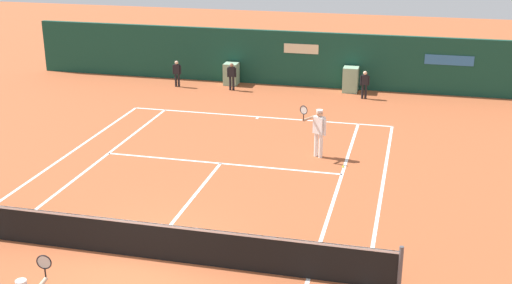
# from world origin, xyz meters

# --- Properties ---
(ground_plane) EXTENTS (80.00, 80.00, 0.01)m
(ground_plane) POSITION_xyz_m (-0.00, 0.58, 0.00)
(ground_plane) COLOR #A8512D
(tennis_net) EXTENTS (12.10, 0.10, 1.07)m
(tennis_net) POSITION_xyz_m (0.00, 0.00, 0.51)
(tennis_net) COLOR #4C4C51
(tennis_net) RESTS_ON ground_plane
(sponsor_back_wall) EXTENTS (25.00, 1.02, 2.56)m
(sponsor_back_wall) POSITION_xyz_m (0.04, 16.97, 1.24)
(sponsor_back_wall) COLOR #144233
(sponsor_back_wall) RESTS_ON ground_plane
(player_on_baseline) EXTENTS (0.86, 0.66, 1.88)m
(player_on_baseline) POSITION_xyz_m (3.01, 7.76, 1.00)
(player_on_baseline) COLOR white
(player_on_baseline) RESTS_ON ground_plane
(ball_kid_centre_post) EXTENTS (0.42, 0.20, 1.27)m
(ball_kid_centre_post) POSITION_xyz_m (-2.15, 15.43, 0.73)
(ball_kid_centre_post) COLOR black
(ball_kid_centre_post) RESTS_ON ground_plane
(ball_kid_right_post) EXTENTS (0.41, 0.21, 1.24)m
(ball_kid_right_post) POSITION_xyz_m (3.89, 15.43, 0.72)
(ball_kid_right_post) COLOR black
(ball_kid_right_post) RESTS_ON ground_plane
(ball_kid_left_post) EXTENTS (0.41, 0.18, 1.24)m
(ball_kid_left_post) POSITION_xyz_m (-4.81, 15.43, 0.71)
(ball_kid_left_post) COLOR black
(ball_kid_left_post) RESTS_ON ground_plane
(tennis_ball_by_sideline) EXTENTS (0.07, 0.07, 0.07)m
(tennis_ball_by_sideline) POSITION_xyz_m (3.96, 7.01, 0.03)
(tennis_ball_by_sideline) COLOR #CCE033
(tennis_ball_by_sideline) RESTS_ON ground_plane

